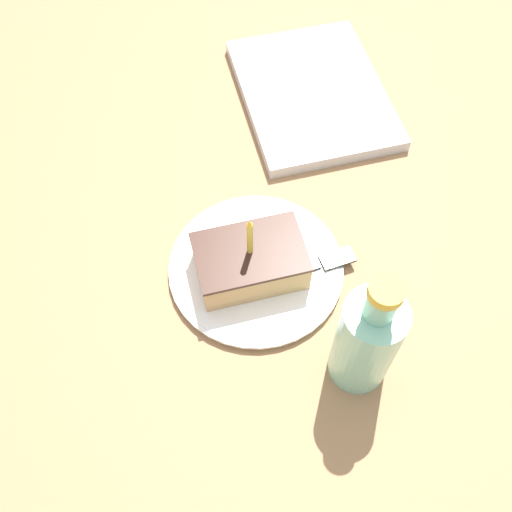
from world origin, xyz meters
TOP-DOWN VIEW (x-y plane):
  - ground_plane at (0.00, 0.00)m, footprint 2.40×2.40m
  - plate at (0.01, -0.02)m, footprint 0.23×0.23m
  - cake_slice at (0.02, -0.03)m, footprint 0.09×0.14m
  - fork at (0.04, 0.04)m, footprint 0.03×0.17m
  - bottle at (0.17, 0.06)m, footprint 0.07×0.07m
  - marble_board at (-0.27, 0.15)m, footprint 0.28×0.22m

SIDE VIEW (x-z plane):
  - ground_plane at x=0.00m, z-range -0.04..0.00m
  - plate at x=0.01m, z-range 0.00..0.01m
  - marble_board at x=-0.27m, z-range 0.00..0.02m
  - fork at x=0.04m, z-range 0.01..0.02m
  - cake_slice at x=0.02m, z-range -0.02..0.10m
  - bottle at x=0.17m, z-range -0.02..0.18m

